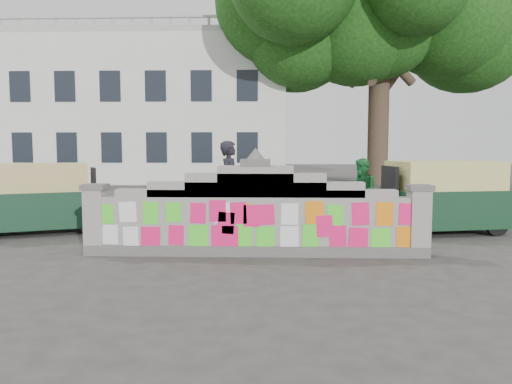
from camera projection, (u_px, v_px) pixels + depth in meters
ground at (256, 255)px, 9.37m from camera, size 100.00×100.00×0.00m
parapet_wall at (256, 216)px, 9.30m from camera, size 6.48×0.44×2.01m
building at (156, 115)px, 31.12m from camera, size 16.00×10.00×8.90m
shade_tree at (381, 15)px, 26.29m from camera, size 12.00×10.00×12.00m
cyclist_bike at (230, 212)px, 11.31m from camera, size 2.24×1.11×1.13m
cyclist_rider at (230, 194)px, 11.27m from camera, size 0.57×0.77×1.91m
pedestrian at (362, 192)px, 12.81m from camera, size 0.83×0.97×1.75m
rickshaw_left at (39, 197)px, 11.71m from camera, size 3.03×2.27×1.63m
rickshaw_right at (441, 196)px, 11.73m from camera, size 3.16×1.92×1.70m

